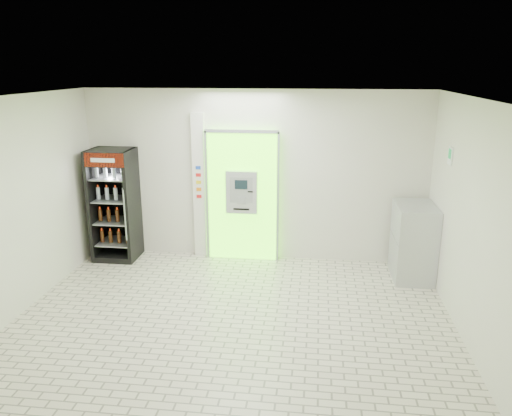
# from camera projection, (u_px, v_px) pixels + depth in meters

# --- Properties ---
(ground) EXTENTS (6.00, 6.00, 0.00)m
(ground) POSITION_uv_depth(u_px,v_px,m) (232.00, 323.00, 6.78)
(ground) COLOR beige
(ground) RESTS_ON ground
(room_shell) EXTENTS (6.00, 6.00, 6.00)m
(room_shell) POSITION_uv_depth(u_px,v_px,m) (230.00, 192.00, 6.27)
(room_shell) COLOR silver
(room_shell) RESTS_ON ground
(atm_assembly) EXTENTS (1.30, 0.24, 2.33)m
(atm_assembly) POSITION_uv_depth(u_px,v_px,m) (243.00, 195.00, 8.78)
(atm_assembly) COLOR #5FFF18
(atm_assembly) RESTS_ON ground
(pillar) EXTENTS (0.22, 0.11, 2.60)m
(pillar) POSITION_uv_depth(u_px,v_px,m) (199.00, 186.00, 8.87)
(pillar) COLOR silver
(pillar) RESTS_ON ground
(beverage_cooler) EXTENTS (0.75, 0.71, 1.99)m
(beverage_cooler) POSITION_uv_depth(u_px,v_px,m) (115.00, 207.00, 8.87)
(beverage_cooler) COLOR black
(beverage_cooler) RESTS_ON ground
(steel_cabinet) EXTENTS (0.63, 0.93, 1.23)m
(steel_cabinet) POSITION_uv_depth(u_px,v_px,m) (413.00, 242.00, 8.11)
(steel_cabinet) COLOR #B0B3B8
(steel_cabinet) RESTS_ON ground
(exit_sign) EXTENTS (0.02, 0.22, 0.26)m
(exit_sign) POSITION_uv_depth(u_px,v_px,m) (450.00, 156.00, 7.18)
(exit_sign) COLOR white
(exit_sign) RESTS_ON room_shell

